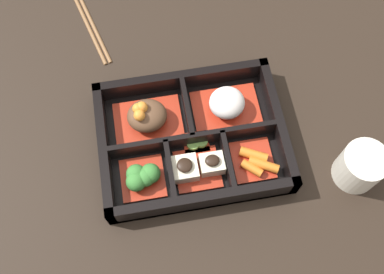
% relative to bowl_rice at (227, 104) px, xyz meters
% --- Properties ---
extents(ground_plane, '(3.00, 3.00, 0.00)m').
position_rel_bowl_rice_xyz_m(ground_plane, '(-0.07, -0.05, -0.03)').
color(ground_plane, black).
extents(bento_base, '(0.29, 0.22, 0.01)m').
position_rel_bowl_rice_xyz_m(bento_base, '(-0.07, -0.05, -0.03)').
color(bento_base, black).
rests_on(bento_base, ground_plane).
extents(bento_rim, '(0.29, 0.22, 0.05)m').
position_rel_bowl_rice_xyz_m(bento_rim, '(-0.07, -0.05, -0.01)').
color(bento_rim, black).
rests_on(bento_rim, ground_plane).
extents(bowl_stew, '(0.11, 0.08, 0.05)m').
position_rel_bowl_rice_xyz_m(bowl_stew, '(-0.13, 0.00, 0.00)').
color(bowl_stew, '#B22D19').
rests_on(bowl_stew, bento_base).
extents(bowl_rice, '(0.11, 0.08, 0.05)m').
position_rel_bowl_rice_xyz_m(bowl_rice, '(0.00, 0.00, 0.00)').
color(bowl_rice, '#B22D19').
rests_on(bowl_rice, bento_base).
extents(bowl_greens, '(0.07, 0.07, 0.04)m').
position_rel_bowl_rice_xyz_m(bowl_greens, '(-0.15, -0.10, -0.00)').
color(bowl_greens, '#B22D19').
rests_on(bowl_greens, bento_base).
extents(bowl_tofu, '(0.08, 0.07, 0.04)m').
position_rel_bowl_rice_xyz_m(bowl_tofu, '(-0.07, -0.10, -0.01)').
color(bowl_tofu, '#B22D19').
rests_on(bowl_tofu, bento_base).
extents(bowl_carrots, '(0.07, 0.07, 0.02)m').
position_rel_bowl_rice_xyz_m(bowl_carrots, '(0.03, -0.10, -0.01)').
color(bowl_carrots, '#B22D19').
rests_on(bowl_carrots, bento_base).
extents(bowl_pickles, '(0.04, 0.04, 0.01)m').
position_rel_bowl_rice_xyz_m(bowl_pickles, '(-0.06, -0.05, -0.01)').
color(bowl_pickles, '#B22D19').
rests_on(bowl_pickles, bento_base).
extents(tea_cup, '(0.07, 0.07, 0.07)m').
position_rel_bowl_rice_xyz_m(tea_cup, '(0.18, -0.14, 0.00)').
color(tea_cup, beige).
rests_on(tea_cup, ground_plane).
extents(chopsticks, '(0.08, 0.23, 0.01)m').
position_rel_bowl_rice_xyz_m(chopsticks, '(-0.22, 0.24, -0.03)').
color(chopsticks, brown).
rests_on(chopsticks, ground_plane).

